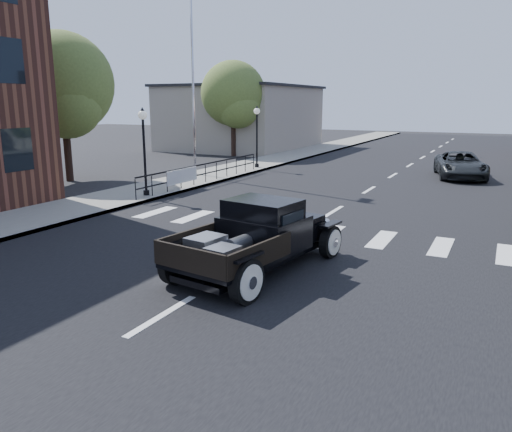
% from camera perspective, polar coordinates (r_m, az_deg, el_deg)
% --- Properties ---
extents(ground, '(120.00, 120.00, 0.00)m').
position_cam_1_polar(ground, '(11.80, -1.80, -6.06)').
color(ground, black).
rests_on(ground, ground).
extents(road, '(14.00, 80.00, 0.02)m').
position_cam_1_polar(road, '(25.65, 14.45, 3.90)').
color(road, black).
rests_on(road, ground).
extents(road_markings, '(12.00, 60.00, 0.06)m').
position_cam_1_polar(road_markings, '(20.86, 11.44, 2.04)').
color(road_markings, silver).
rests_on(road_markings, ground).
extents(sidewalk_left, '(3.00, 80.00, 0.15)m').
position_cam_1_polar(sidewalk_left, '(28.65, -2.42, 5.33)').
color(sidewalk_left, gray).
rests_on(sidewalk_left, ground).
extents(low_building_left, '(10.00, 12.00, 5.00)m').
position_cam_1_polar(low_building_left, '(42.95, -1.57, 11.09)').
color(low_building_left, gray).
rests_on(low_building_left, ground).
extents(railing, '(0.08, 10.00, 1.00)m').
position_cam_1_polar(railing, '(23.71, -5.80, 5.10)').
color(railing, black).
rests_on(railing, sidewalk_left).
extents(banner, '(0.04, 2.20, 0.60)m').
position_cam_1_polar(banner, '(22.05, -8.40, 3.92)').
color(banner, silver).
rests_on(banner, sidewalk_left).
extents(lamp_post_b, '(0.36, 0.36, 3.49)m').
position_cam_1_polar(lamp_post_b, '(20.52, -12.64, 7.16)').
color(lamp_post_b, black).
rests_on(lamp_post_b, sidewalk_left).
extents(lamp_post_c, '(0.36, 0.36, 3.49)m').
position_cam_1_polar(lamp_post_c, '(28.93, 0.10, 9.04)').
color(lamp_post_c, black).
rests_on(lamp_post_c, sidewalk_left).
extents(flagpole, '(0.12, 0.12, 11.18)m').
position_cam_1_polar(flagpole, '(26.28, -7.27, 16.94)').
color(flagpole, silver).
rests_on(flagpole, sidewalk_left).
extents(big_tree_near, '(4.87, 4.87, 7.15)m').
position_cam_1_polar(big_tree_near, '(26.29, -21.08, 11.48)').
color(big_tree_near, '#4D6029').
rests_on(big_tree_near, ground).
extents(big_tree_far, '(4.59, 4.59, 6.74)m').
position_cam_1_polar(big_tree_far, '(36.47, -2.61, 12.14)').
color(big_tree_far, '#4D6029').
rests_on(big_tree_far, ground).
extents(hotrod_pickup, '(2.99, 5.18, 1.70)m').
position_cam_1_polar(hotrod_pickup, '(11.40, 0.17, -2.28)').
color(hotrod_pickup, black).
rests_on(hotrod_pickup, ground).
extents(second_car, '(3.23, 5.17, 1.33)m').
position_cam_1_polar(second_car, '(27.85, 22.32, 5.39)').
color(second_car, black).
rests_on(second_car, ground).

